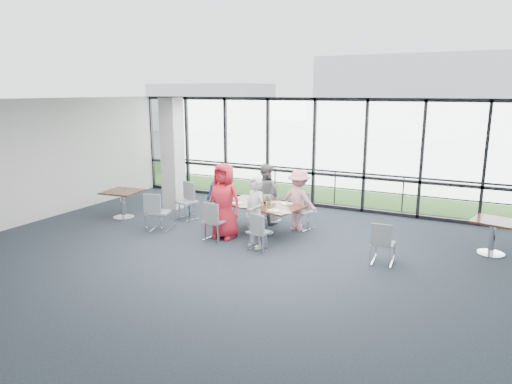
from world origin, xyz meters
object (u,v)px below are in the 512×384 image
at_px(side_table_left, 122,195).
at_px(chair_main_end, 221,206).
at_px(structural_column, 173,154).
at_px(side_table_right, 493,226).
at_px(chair_main_nl, 215,221).
at_px(chair_spare_lb, 187,202).
at_px(chair_main_nr, 259,232).
at_px(diner_end, 221,195).
at_px(diner_far_right, 299,200).
at_px(diner_far_left, 266,193).
at_px(main_table, 262,209).
at_px(chair_spare_la, 160,212).
at_px(chair_main_fr, 303,212).
at_px(diner_near_left, 224,201).
at_px(chair_spare_r, 383,244).
at_px(diner_near_right, 255,213).
at_px(chair_main_fl, 270,204).

bearing_deg(side_table_left, chair_main_end, 15.45).
xyz_separation_m(structural_column, side_table_right, (8.38, -0.23, -0.98)).
relative_size(chair_main_nl, chair_spare_lb, 0.94).
height_order(structural_column, chair_main_nr, structural_column).
bearing_deg(side_table_right, diner_end, -173.50).
bearing_deg(diner_far_right, diner_far_left, -1.14).
height_order(diner_far_left, chair_main_nl, diner_far_left).
relative_size(main_table, diner_end, 1.34).
bearing_deg(chair_main_nr, diner_far_left, 127.76).
bearing_deg(chair_spare_la, diner_end, 25.98).
bearing_deg(diner_end, chair_main_end, -131.99).
bearing_deg(chair_spare_la, structural_column, 99.45).
bearing_deg(diner_end, side_table_right, 110.61).
distance_m(main_table, chair_main_fr, 1.12).
distance_m(diner_near_left, diner_end, 1.05).
bearing_deg(side_table_right, structural_column, 178.41).
relative_size(diner_near_left, diner_far_right, 1.17).
xyz_separation_m(diner_far_left, chair_spare_r, (3.34, -1.60, -0.36)).
distance_m(chair_main_end, chair_spare_lb, 1.02).
bearing_deg(side_table_left, diner_near_right, -7.10).
distance_m(diner_near_right, chair_spare_r, 2.74).
xyz_separation_m(main_table, diner_far_left, (-0.34, 0.94, 0.16)).
xyz_separation_m(diner_far_left, chair_spare_la, (-2.03, -1.80, -0.32)).
height_order(chair_main_nl, chair_spare_lb, chair_spare_lb).
bearing_deg(side_table_right, chair_spare_lb, -174.83).
bearing_deg(diner_far_right, chair_main_nl, 59.85).
xyz_separation_m(diner_far_left, chair_main_fl, (0.03, 0.16, -0.31)).
bearing_deg(chair_main_nr, main_table, 129.24).
bearing_deg(chair_spare_r, chair_main_nr, -174.75).
bearing_deg(side_table_right, diner_near_left, -164.41).
bearing_deg(chair_main_nl, side_table_right, 25.18).
distance_m(main_table, chair_spare_lb, 2.38).
bearing_deg(diner_near_right, structural_column, 177.38).
xyz_separation_m(diner_near_left, chair_spare_r, (3.66, -0.04, -0.46)).
xyz_separation_m(chair_spare_la, chair_spare_lb, (0.00, 1.13, 0.01)).
xyz_separation_m(diner_end, chair_main_end, (-0.08, 0.12, -0.33)).
bearing_deg(main_table, side_table_right, 23.17).
xyz_separation_m(diner_far_left, chair_spare_lb, (-2.03, -0.67, -0.30)).
xyz_separation_m(diner_far_left, chair_main_fr, (1.07, -0.10, -0.34)).
distance_m(diner_near_left, chair_spare_r, 3.69).
height_order(side_table_right, diner_far_right, diner_far_right).
height_order(main_table, side_table_right, same).
height_order(diner_far_right, chair_main_nl, diner_far_right).
xyz_separation_m(chair_main_end, chair_spare_r, (4.35, -1.01, -0.04)).
height_order(diner_far_left, chair_main_fr, diner_far_left).
relative_size(diner_far_left, chair_main_nr, 1.89).
xyz_separation_m(diner_far_right, chair_main_nl, (-1.42, -1.60, -0.31)).
distance_m(diner_near_right, chair_spare_la, 2.68).
height_order(side_table_left, chair_main_fl, chair_main_fl).
bearing_deg(chair_main_fl, diner_far_right, 173.55).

